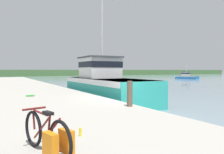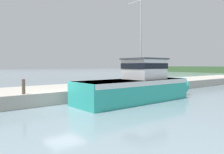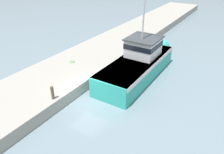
{
  "view_description": "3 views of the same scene",
  "coord_description": "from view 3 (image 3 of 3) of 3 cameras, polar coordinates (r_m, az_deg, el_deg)",
  "views": [
    {
      "loc": [
        -5.95,
        -9.7,
        2.4
      ],
      "look_at": [
        -0.92,
        -0.29,
        2.07
      ],
      "focal_mm": 35.0,
      "sensor_mm": 36.0,
      "label": 1
    },
    {
      "loc": [
        13.91,
        -7.1,
        2.89
      ],
      "look_at": [
        0.39,
        4.06,
        1.97
      ],
      "focal_mm": 35.0,
      "sensor_mm": 36.0,
      "label": 2
    },
    {
      "loc": [
        9.23,
        -11.16,
        9.85
      ],
      "look_at": [
        0.99,
        2.04,
        1.33
      ],
      "focal_mm": 35.0,
      "sensor_mm": 36.0,
      "label": 3
    }
  ],
  "objects": [
    {
      "name": "dock_pier",
      "position": [
        19.61,
        -15.45,
        -1.0
      ],
      "size": [
        6.15,
        80.0,
        0.95
      ],
      "primitive_type": "cube",
      "color": "#A39E93",
      "rests_on": "ground_plane"
    },
    {
      "name": "fishing_boat_main",
      "position": [
        20.5,
        7.13,
        3.84
      ],
      "size": [
        3.36,
        11.78,
        9.72
      ],
      "rotation": [
        0.0,
        0.0,
        -0.0
      ],
      "color": "teal",
      "rests_on": "ground_plane"
    },
    {
      "name": "mooring_post",
      "position": [
        16.03,
        -15.3,
        -4.0
      ],
      "size": [
        0.23,
        0.23,
        1.02
      ],
      "primitive_type": "cylinder",
      "color": "brown",
      "rests_on": "dock_pier"
    },
    {
      "name": "ground_plane",
      "position": [
        17.51,
        -6.32,
        -5.74
      ],
      "size": [
        320.0,
        320.0,
        0.0
      ],
      "primitive_type": "plane",
      "color": "gray"
    },
    {
      "name": "hose_coil",
      "position": [
        21.57,
        -10.37,
        3.92
      ],
      "size": [
        0.48,
        0.48,
        0.05
      ],
      "primitive_type": "torus",
      "color": "green",
      "rests_on": "dock_pier"
    }
  ]
}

